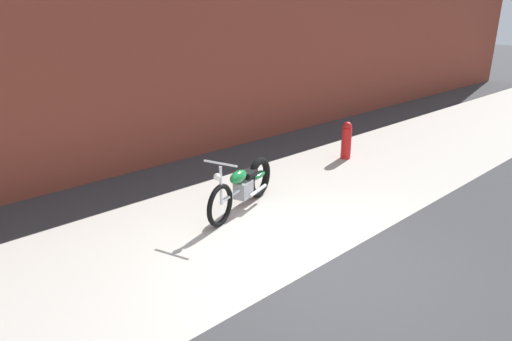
# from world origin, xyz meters

# --- Properties ---
(ground_plane) EXTENTS (80.00, 80.00, 0.00)m
(ground_plane) POSITION_xyz_m (0.00, 0.00, 0.00)
(ground_plane) COLOR #38383A
(sidewalk_slab) EXTENTS (36.00, 3.50, 0.01)m
(sidewalk_slab) POSITION_xyz_m (0.00, 1.75, 0.00)
(sidewalk_slab) COLOR #B2ADA3
(sidewalk_slab) RESTS_ON ground
(brick_building_wall) EXTENTS (36.00, 0.50, 5.61)m
(brick_building_wall) POSITION_xyz_m (0.00, 5.20, 2.81)
(brick_building_wall) COLOR brown
(brick_building_wall) RESTS_ON ground
(motorcycle_green) EXTENTS (1.93, 0.88, 1.03)m
(motorcycle_green) POSITION_xyz_m (0.60, 2.10, 0.40)
(motorcycle_green) COLOR black
(motorcycle_green) RESTS_ON ground
(fire_hydrant) EXTENTS (0.22, 0.22, 0.84)m
(fire_hydrant) POSITION_xyz_m (3.98, 2.54, 0.42)
(fire_hydrant) COLOR red
(fire_hydrant) RESTS_ON ground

